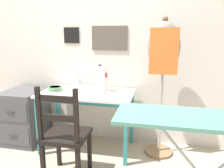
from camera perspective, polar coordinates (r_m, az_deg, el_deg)
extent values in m
plane|color=tan|center=(2.58, -8.40, -19.31)|extent=(14.00, 14.00, 0.00)
cube|color=silver|center=(2.80, -4.55, 10.95)|extent=(10.00, 0.05, 2.55)
cube|color=brown|center=(2.72, -0.68, 11.88)|extent=(0.44, 0.02, 0.29)
cube|color=black|center=(2.87, -10.52, 12.41)|extent=(0.20, 0.01, 0.19)
cube|color=silver|center=(2.55, -6.62, -2.43)|extent=(1.08, 0.59, 0.02)
cube|color=teal|center=(2.33, -8.60, -4.81)|extent=(1.00, 0.03, 0.04)
cube|color=teal|center=(2.66, -18.69, -10.56)|extent=(0.04, 0.04, 0.69)
cube|color=teal|center=(2.33, 3.58, -13.23)|extent=(0.04, 0.04, 0.69)
cube|color=teal|center=(3.07, -13.86, -7.02)|extent=(0.04, 0.04, 0.69)
cube|color=teal|center=(2.79, 5.17, -8.70)|extent=(0.04, 0.04, 0.69)
cube|color=white|center=(2.60, -5.47, -0.91)|extent=(0.36, 0.16, 0.08)
cube|color=white|center=(2.53, -2.64, 2.34)|extent=(0.09, 0.13, 0.23)
cube|color=white|center=(2.56, -6.06, 4.23)|extent=(0.31, 0.12, 0.07)
cube|color=white|center=(2.63, -8.89, 1.82)|extent=(0.04, 0.09, 0.16)
cylinder|color=#B22D2D|center=(2.52, -1.47, 2.30)|extent=(0.02, 0.06, 0.06)
cylinder|color=#99999E|center=(2.51, -2.67, 5.19)|extent=(0.01, 0.01, 0.02)
cylinder|color=#56895B|center=(2.69, -14.66, -1.17)|extent=(0.17, 0.17, 0.05)
cylinder|color=#2F4B32|center=(2.68, -14.68, -0.73)|extent=(0.13, 0.13, 0.01)
cube|color=silver|center=(2.34, 2.95, -3.39)|extent=(0.09, 0.03, 0.00)
cube|color=silver|center=(2.33, 2.92, -3.48)|extent=(0.09, 0.02, 0.00)
torus|color=#2870B7|center=(2.34, 1.39, -3.39)|extent=(0.03, 0.03, 0.01)
torus|color=#2870B7|center=(2.34, 1.40, -3.36)|extent=(0.03, 0.03, 0.01)
cylinder|color=silver|center=(2.44, -1.17, -2.35)|extent=(0.03, 0.03, 0.03)
cylinder|color=beige|center=(2.44, -1.18, -2.00)|extent=(0.04, 0.04, 0.00)
cylinder|color=beige|center=(2.44, -1.17, -2.69)|extent=(0.04, 0.04, 0.00)
cube|color=black|center=(2.15, -11.80, -12.95)|extent=(0.40, 0.38, 0.04)
cube|color=black|center=(2.45, -13.76, -15.70)|extent=(0.04, 0.04, 0.42)
cube|color=black|center=(2.34, -5.89, -16.92)|extent=(0.04, 0.04, 0.42)
cube|color=black|center=(2.21, -17.56, -19.38)|extent=(0.04, 0.04, 0.42)
cube|color=black|center=(2.00, -18.52, -7.37)|extent=(0.04, 0.04, 0.48)
cube|color=black|center=(1.85, -9.32, -8.45)|extent=(0.04, 0.04, 0.48)
cube|color=black|center=(1.87, -14.34, -3.80)|extent=(0.34, 0.02, 0.06)
cube|color=black|center=(1.93, -14.06, -8.58)|extent=(0.34, 0.02, 0.06)
cube|color=#4C4C51|center=(3.06, -21.85, -7.77)|extent=(0.46, 0.51, 0.67)
cube|color=#46464B|center=(2.82, -25.00, -6.63)|extent=(0.43, 0.01, 0.24)
cube|color=#333338|center=(2.81, -25.12, -6.70)|extent=(0.10, 0.01, 0.02)
cube|color=#46464B|center=(2.92, -24.44, -12.13)|extent=(0.43, 0.01, 0.24)
cube|color=#333338|center=(2.92, -24.56, -12.21)|extent=(0.10, 0.01, 0.02)
cylinder|color=#846647|center=(2.76, 12.01, -16.81)|extent=(0.32, 0.32, 0.03)
cylinder|color=#ADA89E|center=(2.55, 12.56, -6.67)|extent=(0.03, 0.03, 1.00)
ellipsoid|color=gray|center=(2.41, 13.38, 9.15)|extent=(0.34, 0.24, 0.56)
sphere|color=brown|center=(2.41, 13.76, 16.18)|extent=(0.06, 0.06, 0.06)
cube|color=orange|center=(2.28, 13.39, 8.25)|extent=(0.29, 0.01, 0.47)
cube|color=#518E7A|center=(1.51, 24.36, -8.45)|extent=(1.20, 0.38, 0.02)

